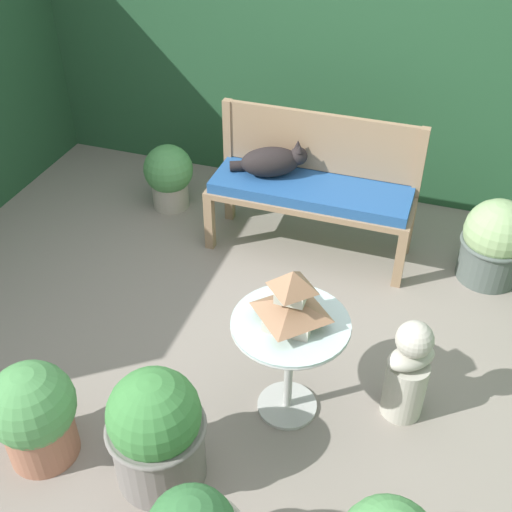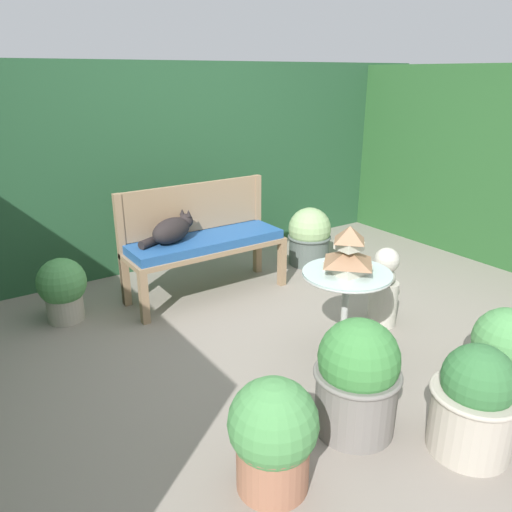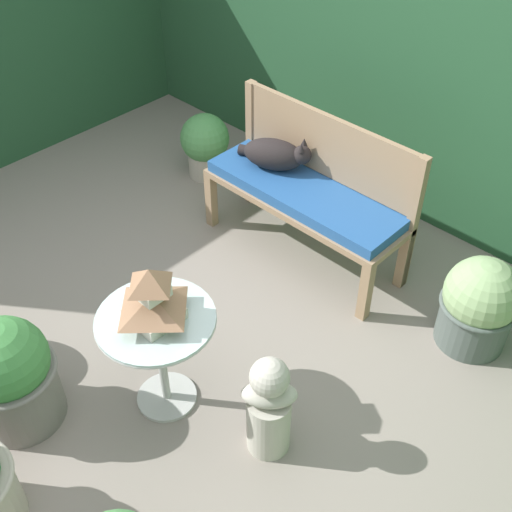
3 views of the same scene
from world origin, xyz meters
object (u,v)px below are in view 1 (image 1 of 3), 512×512
(pagoda_birdhouse, at_px, (292,301))
(potted_plant_patio_mid, at_px, (34,414))
(cat, at_px, (272,161))
(potted_plant_hedge_corner, at_px, (494,242))
(potted_plant_bench_right, at_px, (169,176))
(garden_bench, at_px, (310,195))
(patio_table, at_px, (290,342))
(garden_bust, at_px, (408,372))
(potted_plant_table_far, at_px, (156,431))

(pagoda_birdhouse, distance_m, potted_plant_patio_mid, 1.31)
(cat, xyz_separation_m, potted_plant_hedge_corner, (1.48, 0.04, -0.34))
(potted_plant_bench_right, height_order, potted_plant_hedge_corner, potted_plant_hedge_corner)
(garden_bench, relative_size, potted_plant_bench_right, 2.72)
(pagoda_birdhouse, height_order, potted_plant_hedge_corner, pagoda_birdhouse)
(garden_bench, distance_m, potted_plant_hedge_corner, 1.21)
(potted_plant_bench_right, bearing_deg, patio_table, -48.60)
(patio_table, bearing_deg, potted_plant_patio_mid, -148.30)
(garden_bust, bearing_deg, pagoda_birdhouse, 154.90)
(patio_table, relative_size, potted_plant_patio_mid, 1.10)
(potted_plant_table_far, bearing_deg, potted_plant_bench_right, 113.69)
(cat, height_order, potted_plant_table_far, cat)
(patio_table, height_order, garden_bust, patio_table)
(garden_bust, relative_size, potted_plant_table_far, 0.95)
(potted_plant_hedge_corner, bearing_deg, patio_table, -122.41)
(potted_plant_table_far, bearing_deg, garden_bust, 35.99)
(garden_bench, relative_size, potted_plant_table_far, 2.12)
(potted_plant_patio_mid, xyz_separation_m, potted_plant_table_far, (0.59, 0.08, 0.03))
(cat, xyz_separation_m, potted_plant_bench_right, (-0.85, 0.16, -0.36))
(cat, distance_m, garden_bust, 1.71)
(garden_bench, height_order, cat, cat)
(garden_bust, bearing_deg, potted_plant_hedge_corner, 32.44)
(pagoda_birdhouse, xyz_separation_m, potted_plant_patio_mid, (-1.05, -0.65, -0.46))
(potted_plant_bench_right, relative_size, potted_plant_patio_mid, 0.90)
(patio_table, distance_m, potted_plant_table_far, 0.74)
(cat, xyz_separation_m, potted_plant_table_far, (0.09, -1.99, -0.30))
(patio_table, bearing_deg, cat, 111.01)
(patio_table, bearing_deg, potted_plant_hedge_corner, 57.59)
(potted_plant_hedge_corner, height_order, potted_plant_patio_mid, potted_plant_hedge_corner)
(garden_bench, relative_size, potted_plant_patio_mid, 2.44)
(cat, bearing_deg, garden_bust, -73.18)
(potted_plant_bench_right, distance_m, potted_plant_hedge_corner, 2.33)
(garden_bench, relative_size, garden_bust, 2.23)
(cat, relative_size, patio_table, 0.84)
(pagoda_birdhouse, bearing_deg, garden_bench, 100.79)
(garden_bust, bearing_deg, potted_plant_patio_mid, 164.99)
(garden_bench, xyz_separation_m, patio_table, (0.26, -1.38, 0.04))
(potted_plant_patio_mid, bearing_deg, potted_plant_bench_right, 98.93)
(garden_bust, height_order, potted_plant_bench_right, garden_bust)
(potted_plant_patio_mid, bearing_deg, patio_table, 31.70)
(potted_plant_table_far, bearing_deg, pagoda_birdhouse, 51.57)
(potted_plant_hedge_corner, distance_m, potted_plant_table_far, 2.46)
(patio_table, bearing_deg, potted_plant_table_far, -128.43)
(pagoda_birdhouse, bearing_deg, garden_bust, 16.76)
(garden_bench, bearing_deg, pagoda_birdhouse, -79.21)
(potted_plant_hedge_corner, bearing_deg, pagoda_birdhouse, -122.41)
(cat, bearing_deg, potted_plant_bench_right, 144.40)
(cat, distance_m, potted_plant_patio_mid, 2.16)
(garden_bench, relative_size, patio_table, 2.22)
(potted_plant_hedge_corner, xyz_separation_m, potted_plant_patio_mid, (-1.98, -2.11, 0.01))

